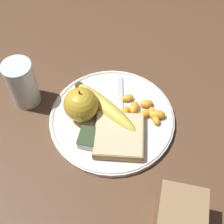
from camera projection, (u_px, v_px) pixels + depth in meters
name	position (u px, v px, depth m)	size (l,w,h in m)	color
ground_plane	(112.00, 120.00, 0.69)	(3.00, 3.00, 0.00)	brown
plate	(112.00, 118.00, 0.69)	(0.27, 0.27, 0.01)	silver
juice_glass	(22.00, 85.00, 0.68)	(0.06, 0.06, 0.11)	silver
apple	(81.00, 105.00, 0.66)	(0.07, 0.07, 0.08)	gold
banana	(104.00, 107.00, 0.68)	(0.13, 0.17, 0.04)	#E0CC4C
bread_slice	(119.00, 136.00, 0.64)	(0.12, 0.11, 0.02)	#AB8751
fork	(120.00, 112.00, 0.69)	(0.17, 0.05, 0.00)	silver
jam_packet	(88.00, 138.00, 0.64)	(0.05, 0.04, 0.02)	white
orange_segment_0	(131.00, 123.00, 0.67)	(0.03, 0.03, 0.01)	#F9A32D
orange_segment_1	(146.00, 104.00, 0.69)	(0.03, 0.03, 0.02)	#F9A32D
orange_segment_2	(156.00, 120.00, 0.67)	(0.03, 0.03, 0.01)	#F9A32D
orange_segment_3	(128.00, 98.00, 0.70)	(0.03, 0.03, 0.02)	#F9A32D
orange_segment_4	(158.00, 114.00, 0.68)	(0.02, 0.04, 0.02)	#F9A32D
orange_segment_5	(152.00, 113.00, 0.68)	(0.03, 0.03, 0.02)	#F9A32D
orange_segment_6	(134.00, 108.00, 0.69)	(0.03, 0.02, 0.02)	#F9A32D
orange_segment_7	(144.00, 114.00, 0.68)	(0.03, 0.03, 0.02)	#F9A32D
orange_segment_8	(125.00, 112.00, 0.68)	(0.04, 0.03, 0.02)	#F9A32D
orange_segment_9	(127.00, 118.00, 0.67)	(0.03, 0.03, 0.02)	#F9A32D
condiment_caddy	(179.00, 215.00, 0.53)	(0.08, 0.08, 0.09)	#93704C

